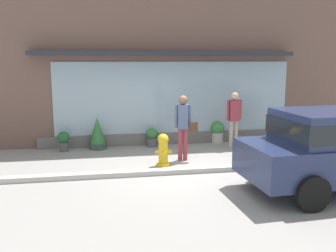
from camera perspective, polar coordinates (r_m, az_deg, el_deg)
name	(u,v)px	position (r m, az deg, el deg)	size (l,w,h in m)	color
ground_plane	(186,170)	(9.21, 2.73, -6.85)	(60.00, 60.00, 0.00)	gray
curb_strip	(187,170)	(9.01, 3.02, -6.85)	(14.00, 0.24, 0.12)	#B2B2AD
storefront	(165,65)	(11.94, -0.54, 9.43)	(14.00, 0.81, 5.21)	brown
fire_hydrant	(163,149)	(9.52, -0.76, -3.61)	(0.42, 0.39, 0.84)	gold
pedestrian_with_handbag	(184,123)	(9.89, 2.44, 0.47)	(0.62, 0.24, 1.77)	#8E333D
pedestrian_passerby	(234,115)	(11.47, 10.15, 1.63)	(0.50, 0.25, 1.72)	#9E9384
potted_plant_corner_tall	(152,137)	(11.64, -2.50, -1.71)	(0.37, 0.37, 0.59)	#4C4C51
potted_plant_trailing_edge	(64,140)	(11.42, -15.81, -2.10)	(0.35, 0.35, 0.60)	#4C4C51
potted_plant_near_hydrant	(218,131)	(12.28, 7.64, -0.76)	(0.44, 0.44, 0.71)	#B7B2A3
potted_plant_low_front	(97,134)	(11.47, -10.83, -1.18)	(0.51, 0.51, 0.98)	#33473D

